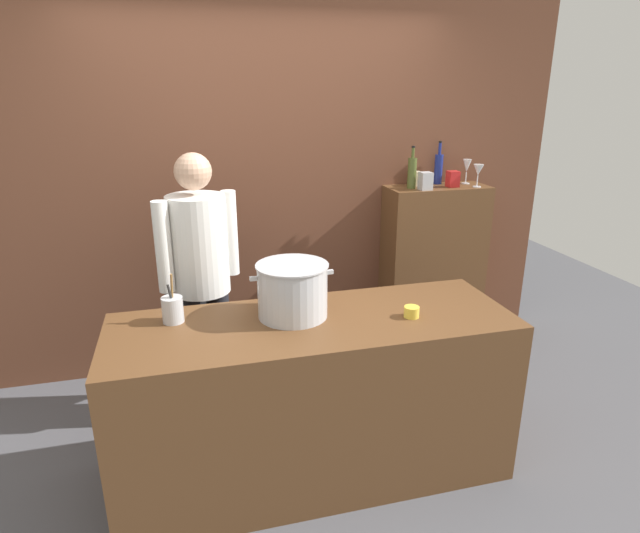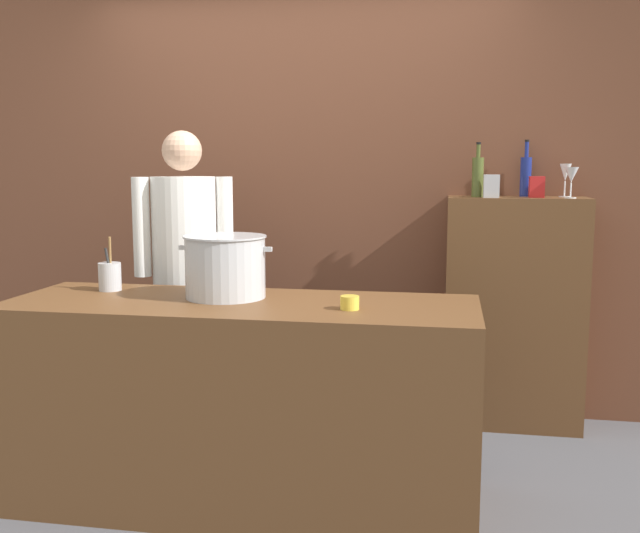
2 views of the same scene
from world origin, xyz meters
The scene contains 15 objects.
ground_plane centered at (0.00, 0.00, 0.00)m, with size 8.00×8.00×0.00m, color #4C4C51.
brick_back_panel centered at (0.00, 1.40, 1.50)m, with size 4.40×0.10×3.00m, color brown.
prep_counter centered at (0.00, 0.00, 0.45)m, with size 2.03×0.70×0.90m, color brown.
bar_cabinet centered at (1.25, 1.19, 0.65)m, with size 0.76×0.32×1.30m, color brown.
chef centered at (-0.52, 0.71, 0.96)m, with size 0.48×0.41×1.66m.
stockpot_large centered at (-0.09, 0.08, 1.04)m, with size 0.42×0.36×0.27m.
utensil_crock centered at (-0.68, 0.16, 0.97)m, with size 0.10×0.10×0.25m.
butter_jar centered at (0.49, -0.09, 0.93)m, with size 0.08×0.08×0.06m, color yellow.
wine_bottle_olive centered at (1.02, 1.18, 1.42)m, with size 0.06×0.06×0.30m.
wine_bottle_cobalt centered at (1.29, 1.30, 1.42)m, with size 0.06×0.06×0.32m.
wine_glass_tall centered at (1.50, 1.24, 1.43)m, with size 0.06×0.06×0.18m.
wine_glass_short centered at (1.51, 1.10, 1.42)m, with size 0.07×0.07×0.17m.
spice_tin_red centered at (1.34, 1.15, 1.36)m, with size 0.08×0.08×0.12m, color red.
spice_tin_cream centered at (1.10, 1.26, 1.36)m, with size 0.07×0.07×0.10m, color beige.
spice_tin_silver centered at (1.09, 1.10, 1.37)m, with size 0.08×0.08×0.12m, color #B2B2B7.
Camera 1 is at (-0.58, -2.33, 2.00)m, focal length 29.62 mm.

